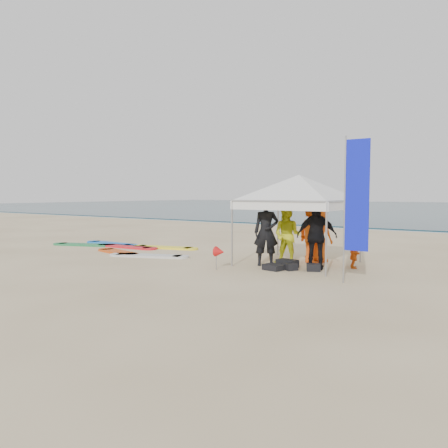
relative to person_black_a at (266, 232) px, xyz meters
name	(u,v)px	position (x,y,z in m)	size (l,w,h in m)	color
ground	(153,280)	(-1.19, -3.38, -0.96)	(120.00, 120.00, 0.00)	beige
shoreline_foam	(372,229)	(-1.19, 14.82, -0.96)	(160.00, 1.20, 0.01)	silver
person_black_a	(266,232)	(0.00, 0.00, 0.00)	(0.70, 0.46, 1.93)	black
person_yellow	(287,235)	(0.42, 0.51, -0.12)	(0.83, 0.64, 1.70)	yellow
person_orange_a	(312,232)	(0.90, 1.19, -0.04)	(1.19, 0.68, 1.84)	#F05A15
person_black_b	(317,236)	(1.45, 0.19, -0.05)	(1.07, 0.45, 1.82)	black
person_orange_b	(318,232)	(0.95, 1.47, -0.06)	(0.89, 0.58, 1.82)	orange
person_seated	(354,253)	(2.21, 1.00, -0.55)	(0.77, 0.25, 0.83)	orange
canopy_tent	(299,175)	(0.65, 0.74, 1.62)	(3.93, 3.93, 2.97)	#A5A5A8
feather_flag	(356,197)	(2.91, -1.14, 1.01)	(0.57, 0.04, 3.36)	#A5A5A8
marker_pennant	(220,252)	(-0.65, -1.37, -0.47)	(0.28, 0.28, 0.64)	#A5A5A8
gear_pile	(288,266)	(0.79, -0.19, -0.87)	(1.46, 1.05, 0.22)	black
surfboard_spread	(125,248)	(-6.13, 0.31, -0.93)	(6.51, 3.13, 0.07)	silver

